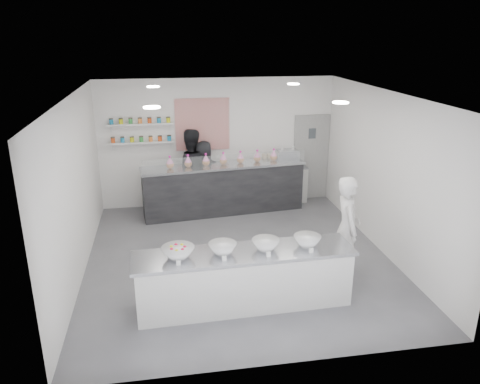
% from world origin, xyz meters
% --- Properties ---
extents(floor, '(6.00, 6.00, 0.00)m').
position_xyz_m(floor, '(0.00, 0.00, 0.00)').
color(floor, '#515156').
rests_on(floor, ground).
extents(ceiling, '(6.00, 6.00, 0.00)m').
position_xyz_m(ceiling, '(0.00, 0.00, 3.00)').
color(ceiling, white).
rests_on(ceiling, floor).
extents(back_wall, '(5.50, 0.00, 5.50)m').
position_xyz_m(back_wall, '(0.00, 3.00, 1.50)').
color(back_wall, white).
rests_on(back_wall, floor).
extents(left_wall, '(0.00, 6.00, 6.00)m').
position_xyz_m(left_wall, '(-2.75, 0.00, 1.50)').
color(left_wall, white).
rests_on(left_wall, floor).
extents(right_wall, '(0.00, 6.00, 6.00)m').
position_xyz_m(right_wall, '(2.75, 0.00, 1.50)').
color(right_wall, white).
rests_on(right_wall, floor).
extents(back_door, '(0.88, 0.04, 2.10)m').
position_xyz_m(back_door, '(2.30, 2.97, 1.05)').
color(back_door, gray).
rests_on(back_door, floor).
extents(pattern_panel, '(1.25, 0.03, 1.20)m').
position_xyz_m(pattern_panel, '(-0.35, 2.98, 1.95)').
color(pattern_panel, '#A51F1F').
rests_on(pattern_panel, back_wall).
extents(jar_shelf_lower, '(1.45, 0.22, 0.04)m').
position_xyz_m(jar_shelf_lower, '(-1.75, 2.90, 1.60)').
color(jar_shelf_lower, silver).
rests_on(jar_shelf_lower, back_wall).
extents(jar_shelf_upper, '(1.45, 0.22, 0.04)m').
position_xyz_m(jar_shelf_upper, '(-1.75, 2.90, 2.02)').
color(jar_shelf_upper, silver).
rests_on(jar_shelf_upper, back_wall).
extents(preserve_jars, '(1.45, 0.10, 0.56)m').
position_xyz_m(preserve_jars, '(-1.75, 2.88, 1.88)').
color(preserve_jars, '#D14916').
rests_on(preserve_jars, jar_shelf_lower).
extents(downlight_0, '(0.24, 0.24, 0.02)m').
position_xyz_m(downlight_0, '(-1.40, -1.00, 2.98)').
color(downlight_0, white).
rests_on(downlight_0, ceiling).
extents(downlight_1, '(0.24, 0.24, 0.02)m').
position_xyz_m(downlight_1, '(1.40, -1.00, 2.98)').
color(downlight_1, white).
rests_on(downlight_1, ceiling).
extents(downlight_2, '(0.24, 0.24, 0.02)m').
position_xyz_m(downlight_2, '(-1.40, 1.60, 2.98)').
color(downlight_2, white).
rests_on(downlight_2, ceiling).
extents(downlight_3, '(0.24, 0.24, 0.02)m').
position_xyz_m(downlight_3, '(1.40, 1.60, 2.98)').
color(downlight_3, white).
rests_on(downlight_3, ceiling).
extents(prep_counter, '(3.33, 0.86, 0.90)m').
position_xyz_m(prep_counter, '(-0.17, -1.58, 0.45)').
color(prep_counter, silver).
rests_on(prep_counter, floor).
extents(back_bar, '(3.75, 1.09, 1.15)m').
position_xyz_m(back_bar, '(0.05, 2.34, 0.57)').
color(back_bar, black).
rests_on(back_bar, floor).
extents(sneeze_guard, '(3.63, 0.42, 0.31)m').
position_xyz_m(sneeze_guard, '(0.08, 2.02, 1.30)').
color(sneeze_guard, white).
rests_on(sneeze_guard, back_bar).
extents(espresso_ledge, '(1.19, 0.38, 0.89)m').
position_xyz_m(espresso_ledge, '(1.55, 2.78, 0.44)').
color(espresso_ledge, silver).
rests_on(espresso_ledge, floor).
extents(espresso_machine, '(0.53, 0.37, 0.40)m').
position_xyz_m(espresso_machine, '(1.65, 2.78, 1.09)').
color(espresso_machine, '#93969E').
rests_on(espresso_machine, espresso_ledge).
extents(cup_stacks, '(0.24, 0.24, 0.34)m').
position_xyz_m(cup_stacks, '(1.14, 2.78, 1.06)').
color(cup_stacks, '#9D8E6F').
rests_on(cup_stacks, espresso_ledge).
extents(prep_bowls, '(2.38, 0.59, 0.17)m').
position_xyz_m(prep_bowls, '(-0.17, -1.58, 0.99)').
color(prep_bowls, white).
rests_on(prep_bowls, prep_counter).
extents(label_cards, '(2.01, 0.04, 0.07)m').
position_xyz_m(label_cards, '(-0.18, -2.11, 0.94)').
color(label_cards, white).
rests_on(label_cards, prep_counter).
extents(cookie_bags, '(2.57, 0.45, 0.29)m').
position_xyz_m(cookie_bags, '(0.05, 2.34, 1.29)').
color(cookie_bags, pink).
rests_on(cookie_bags, back_bar).
extents(woman_prep, '(0.51, 0.70, 1.79)m').
position_xyz_m(woman_prep, '(1.67, -0.98, 0.89)').
color(woman_prep, silver).
rests_on(woman_prep, floor).
extents(staff_left, '(1.00, 0.81, 1.93)m').
position_xyz_m(staff_left, '(-0.68, 2.60, 0.96)').
color(staff_left, black).
rests_on(staff_left, floor).
extents(staff_right, '(0.87, 0.63, 1.64)m').
position_xyz_m(staff_right, '(-0.37, 2.60, 0.82)').
color(staff_right, black).
rests_on(staff_right, floor).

